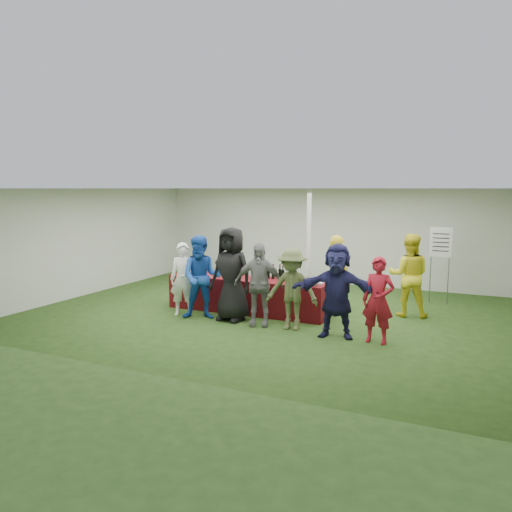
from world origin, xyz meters
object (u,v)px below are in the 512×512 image
at_px(customer_1, 202,277).
at_px(customer_4, 292,289).
at_px(customer_0, 183,279).
at_px(customer_2, 231,274).
at_px(staff_back, 409,275).
at_px(serving_table, 248,295).
at_px(customer_6, 378,300).
at_px(customer_5, 337,291).
at_px(customer_3, 258,284).
at_px(dump_bucket, 312,281).
at_px(wine_list_sign, 441,248).
at_px(staff_pourer, 337,273).

distance_m(customer_1, customer_4, 1.99).
relative_size(customer_0, customer_2, 0.81).
distance_m(staff_back, customer_4, 2.74).
distance_m(serving_table, customer_6, 3.24).
relative_size(customer_1, customer_6, 1.14).
height_order(customer_0, customer_5, customer_5).
bearing_deg(customer_4, customer_3, 176.95).
bearing_deg(dump_bucket, wine_list_sign, 52.58).
height_order(customer_0, customer_3, customer_3).
xyz_separation_m(serving_table, customer_0, (-1.12, -0.83, 0.41)).
relative_size(customer_3, customer_4, 1.05).
bearing_deg(customer_1, customer_6, -25.62).
bearing_deg(customer_6, customer_4, 178.55).
distance_m(serving_table, customer_1, 1.21).
distance_m(wine_list_sign, customer_3, 4.72).
bearing_deg(staff_back, customer_5, 56.48).
xyz_separation_m(dump_bucket, customer_2, (-1.54, -0.56, 0.12)).
distance_m(customer_3, customer_5, 1.61).
height_order(dump_bucket, customer_1, customer_1).
bearing_deg(customer_2, customer_1, -160.89).
bearing_deg(customer_0, customer_6, -25.73).
relative_size(customer_1, customer_4, 1.10).
bearing_deg(staff_back, serving_table, 9.58).
bearing_deg(wine_list_sign, customer_3, -130.73).
bearing_deg(staff_pourer, customer_2, 65.17).
bearing_deg(dump_bucket, staff_back, 37.57).
bearing_deg(serving_table, customer_5, -24.13).
bearing_deg(customer_1, serving_table, 32.81).
bearing_deg(customer_6, staff_pourer, 127.94).
xyz_separation_m(customer_0, customer_4, (2.50, -0.07, 0.01)).
distance_m(customer_0, customer_6, 4.17).
bearing_deg(customer_3, customer_0, 161.29).
height_order(serving_table, dump_bucket, dump_bucket).
xyz_separation_m(customer_5, customer_6, (0.75, -0.04, -0.10)).
height_order(customer_1, customer_5, customer_1).
height_order(serving_table, staff_pourer, staff_pourer).
relative_size(wine_list_sign, customer_5, 1.05).
bearing_deg(customer_2, customer_6, 0.98).
distance_m(dump_bucket, customer_5, 1.09).
distance_m(staff_pourer, staff_back, 1.52).
distance_m(customer_4, customer_5, 0.93).
distance_m(customer_2, customer_3, 0.70).
xyz_separation_m(staff_pourer, customer_4, (-0.38, -1.76, -0.06)).
bearing_deg(staff_pourer, serving_table, 48.14).
bearing_deg(customer_2, staff_back, 36.26).
relative_size(wine_list_sign, customer_1, 1.04).
height_order(customer_3, customer_4, customer_3).
relative_size(staff_pourer, customer_4, 1.08).
height_order(wine_list_sign, customer_1, wine_list_sign).
bearing_deg(customer_4, customer_2, 170.60).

